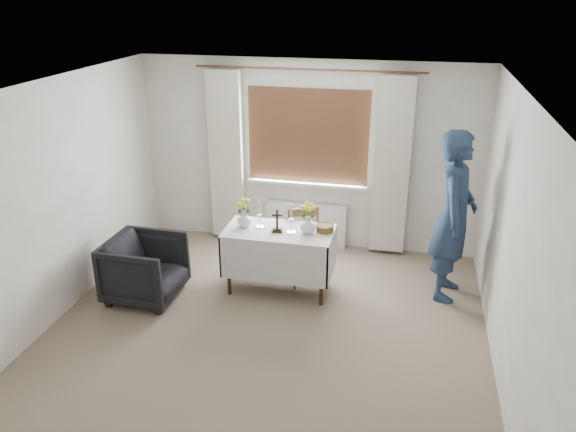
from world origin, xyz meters
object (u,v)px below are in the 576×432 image
object	(u,v)px
person	(454,216)
wooden_cross	(277,221)
altar_table	(279,260)
flower_vase_left	(244,219)
armchair	(145,269)
wooden_chair	(306,247)
flower_vase_right	(308,225)

from	to	relation	value
person	wooden_cross	distance (m)	1.96
altar_table	flower_vase_left	xyz separation A→B (m)	(-0.42, 0.03, 0.47)
armchair	flower_vase_left	size ratio (longest dim) A/B	4.55
armchair	flower_vase_left	world-z (taller)	flower_vase_left
wooden_chair	person	xyz separation A→B (m)	(1.65, 0.05, 0.53)
altar_table	person	xyz separation A→B (m)	(1.91, 0.34, 0.59)
flower_vase_right	armchair	bearing A→B (deg)	-163.81
altar_table	armchair	bearing A→B (deg)	-160.65
armchair	flower_vase_right	world-z (taller)	flower_vase_right
flower_vase_right	wooden_cross	bearing A→B (deg)	-172.37
wooden_chair	wooden_cross	bearing A→B (deg)	-154.32
flower_vase_left	wooden_chair	bearing A→B (deg)	20.80
wooden_chair	wooden_cross	xyz separation A→B (m)	(-0.28, -0.32, 0.45)
armchair	wooden_cross	xyz separation A→B (m)	(1.43, 0.47, 0.53)
armchair	flower_vase_left	xyz separation A→B (m)	(1.03, 0.53, 0.48)
armchair	flower_vase_left	distance (m)	1.26
wooden_cross	flower_vase_left	xyz separation A→B (m)	(-0.40, 0.06, -0.05)
armchair	wooden_cross	distance (m)	1.60
wooden_cross	armchair	bearing A→B (deg)	-171.75
wooden_chair	wooden_cross	world-z (taller)	wooden_cross
flower_vase_left	person	bearing A→B (deg)	7.60
person	flower_vase_right	xyz separation A→B (m)	(-1.58, -0.33, -0.12)
flower_vase_left	wooden_cross	bearing A→B (deg)	-8.88
altar_table	wooden_cross	world-z (taller)	wooden_cross
wooden_chair	flower_vase_left	distance (m)	0.83
wooden_chair	person	bearing A→B (deg)	-21.84
altar_table	flower_vase_right	size ratio (longest dim) A/B	6.52
wooden_cross	flower_vase_right	distance (m)	0.35
person	flower_vase_right	distance (m)	1.62
altar_table	wooden_chair	distance (m)	0.39
altar_table	flower_vase_right	world-z (taller)	flower_vase_right
armchair	wooden_cross	world-z (taller)	wooden_cross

